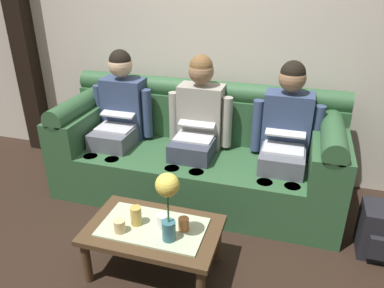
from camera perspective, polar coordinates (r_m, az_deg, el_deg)
name	(u,v)px	position (r m, az deg, el deg)	size (l,w,h in m)	color
ground_plane	(148,283)	(2.60, -6.77, -20.39)	(14.00, 14.00, 0.00)	black
back_wall_patterned	(215,18)	(3.45, 3.52, 18.70)	(6.00, 0.12, 2.90)	beige
timber_pillar	(19,12)	(4.25, -25.02, 17.80)	(0.20, 0.20, 2.90)	black
couch	(198,154)	(3.27, 0.85, -1.57)	(2.42, 0.88, 0.96)	#2D5633
person_left	(120,115)	(3.40, -11.04, 4.40)	(0.56, 0.67, 1.22)	#595B66
person_middle	(198,124)	(3.14, 0.86, 3.12)	(0.56, 0.67, 1.22)	#383D4C
person_right	(286,134)	(3.04, 14.14, 1.52)	(0.56, 0.67, 1.22)	#595B66
coffee_table	(153,233)	(2.48, -5.94, -13.45)	(0.85, 0.53, 0.36)	#47331E
flower_vase	(168,197)	(2.16, -3.75, -8.06)	(0.14, 0.14, 0.46)	#336672
cup_near_left	(136,216)	(2.44, -8.56, -10.82)	(0.07, 0.07, 0.13)	gold
cup_near_right	(163,221)	(2.40, -4.51, -11.71)	(0.07, 0.07, 0.09)	white
cup_far_center	(120,226)	(2.41, -11.03, -12.26)	(0.07, 0.07, 0.08)	#DBB77A
cup_far_left	(184,224)	(2.38, -1.28, -12.15)	(0.07, 0.07, 0.08)	#B26633
backpack_right	(384,232)	(2.99, 27.33, -11.90)	(0.32, 0.31, 0.37)	black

